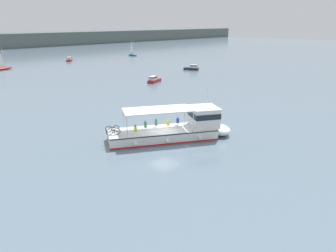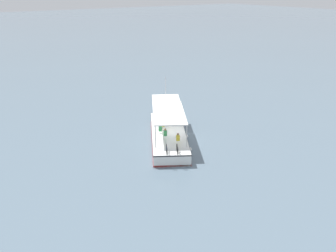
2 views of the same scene
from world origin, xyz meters
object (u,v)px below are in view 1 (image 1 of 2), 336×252
object	(u,v)px
ferry_main	(178,129)
motorboat_near_starboard	(192,68)
sailboat_outer_anchorage	(3,67)
motorboat_off_stern	(69,59)
sailboat_horizon_west	(133,54)
motorboat_mid_channel	(154,80)

from	to	relation	value
ferry_main	motorboat_near_starboard	distance (m)	49.34
sailboat_outer_anchorage	motorboat_off_stern	world-z (taller)	sailboat_outer_anchorage
ferry_main	sailboat_outer_anchorage	distance (m)	64.78
motorboat_near_starboard	sailboat_horizon_west	bearing A→B (deg)	71.86
sailboat_outer_anchorage	motorboat_near_starboard	xyz separation A→B (m)	(32.24, -33.94, 0.00)
sailboat_outer_anchorage	motorboat_near_starboard	size ratio (longest dim) A/B	1.41
ferry_main	motorboat_mid_channel	distance (m)	32.09
sailboat_outer_anchorage	sailboat_horizon_west	bearing A→B (deg)	4.21
motorboat_off_stern	sailboat_horizon_west	world-z (taller)	sailboat_horizon_west
motorboat_mid_channel	sailboat_outer_anchorage	xyz separation A→B (m)	(-13.78, 39.61, -0.00)
motorboat_mid_channel	ferry_main	bearing A→B (deg)	-129.28
ferry_main	sailboat_outer_anchorage	bearing A→B (deg)	84.21
sailboat_outer_anchorage	sailboat_horizon_west	distance (m)	44.55
motorboat_mid_channel	sailboat_outer_anchorage	size ratio (longest dim) A/B	0.71
sailboat_outer_anchorage	ferry_main	bearing A→B (deg)	-95.79
sailboat_outer_anchorage	motorboat_off_stern	distance (m)	21.10
sailboat_outer_anchorage	motorboat_near_starboard	distance (m)	46.81
ferry_main	sailboat_outer_anchorage	world-z (taller)	sailboat_outer_anchorage
ferry_main	sailboat_horizon_west	distance (m)	84.75
motorboat_mid_channel	motorboat_off_stern	xyz separation A→B (m)	(6.85, 44.06, 0.00)
motorboat_off_stern	motorboat_near_starboard	size ratio (longest dim) A/B	0.95
motorboat_mid_channel	motorboat_off_stern	size ratio (longest dim) A/B	1.05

